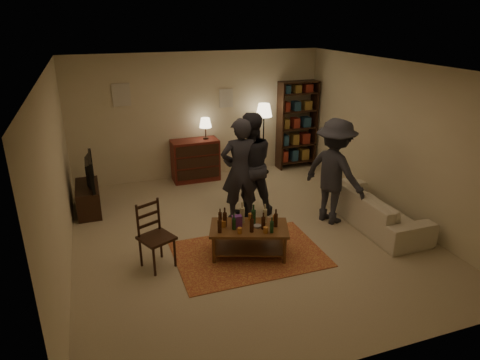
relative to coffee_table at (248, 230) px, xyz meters
name	(u,v)px	position (x,y,z in m)	size (l,w,h in m)	color
floor	(247,234)	(0.21, 0.62, -0.41)	(6.00, 6.00, 0.00)	#C6B793
room_shell	(169,96)	(-0.44, 3.60, 1.40)	(6.00, 6.00, 6.00)	beige
rug	(249,254)	(0.01, -0.01, -0.41)	(2.20, 1.50, 0.01)	maroon
coffee_table	(248,230)	(0.00, 0.00, 0.00)	(1.29, 0.98, 0.81)	brown
dining_chair	(154,233)	(-1.37, 0.18, 0.11)	(0.57, 0.57, 0.99)	#331A11
tv_stand	(88,192)	(-2.23, 2.42, -0.03)	(0.40, 1.00, 1.06)	#331A11
dresser	(196,159)	(0.02, 3.33, 0.06)	(1.00, 0.50, 1.36)	maroon
bookshelf	(297,124)	(2.46, 3.40, 0.62)	(0.90, 0.34, 2.02)	#331A11
floor_lamp	(264,115)	(1.57, 3.27, 0.93)	(0.36, 0.36, 1.59)	black
sofa	(375,208)	(2.41, 0.22, -0.11)	(2.08, 0.81, 0.61)	beige
person_left	(240,170)	(0.29, 1.20, 0.50)	(0.67, 0.44, 1.83)	#24252C
person_right	(249,165)	(0.52, 1.38, 0.52)	(0.91, 0.71, 1.87)	#24252C
person_by_sofa	(334,172)	(1.78, 0.60, 0.50)	(1.18, 0.68, 1.83)	#292B31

